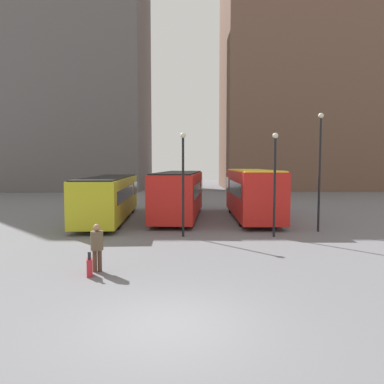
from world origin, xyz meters
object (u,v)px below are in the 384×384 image
(traveler, at_px, (97,243))
(lamp_post_2, at_px, (183,175))
(bus_0, at_px, (109,196))
(bus_1, at_px, (179,193))
(suitcase, at_px, (90,267))
(lamp_post_0, at_px, (275,175))
(bus_2, at_px, (252,192))
(lamp_post_1, at_px, (320,163))

(traveler, bearing_deg, lamp_post_2, -39.13)
(bus_0, bearing_deg, bus_1, -83.05)
(suitcase, relative_size, lamp_post_0, 0.16)
(bus_2, relative_size, suitcase, 12.14)
(lamp_post_2, bearing_deg, lamp_post_0, -1.98)
(bus_0, distance_m, traveler, 12.10)
(bus_1, bearing_deg, lamp_post_0, -138.57)
(bus_0, relative_size, lamp_post_1, 1.82)
(bus_2, xyz_separation_m, lamp_post_2, (-4.50, -6.08, 1.32))
(bus_2, distance_m, lamp_post_1, 5.87)
(bus_1, height_order, bus_2, bus_2)
(suitcase, bearing_deg, lamp_post_2, -38.41)
(bus_2, xyz_separation_m, traveler, (-7.32, -12.23, -0.80))
(bus_0, xyz_separation_m, bus_2, (9.38, 0.33, 0.22))
(suitcase, relative_size, lamp_post_1, 0.13)
(lamp_post_0, xyz_separation_m, lamp_post_2, (-4.54, 0.16, 0.01))
(bus_2, height_order, suitcase, bus_2)
(bus_0, xyz_separation_m, lamp_post_0, (9.42, -5.91, 1.53))
(lamp_post_0, bearing_deg, suitcase, -139.06)
(bus_1, distance_m, suitcase, 13.46)
(suitcase, bearing_deg, traveler, -28.94)
(bus_2, bearing_deg, suitcase, 150.47)
(bus_0, distance_m, lamp_post_1, 13.12)
(bus_1, bearing_deg, bus_0, 104.11)
(bus_0, bearing_deg, lamp_post_1, -112.30)
(lamp_post_0, bearing_deg, bus_1, 126.32)
(bus_1, xyz_separation_m, suitcase, (-2.62, -13.13, -1.39))
(lamp_post_0, bearing_deg, lamp_post_2, 178.02)
(lamp_post_2, bearing_deg, bus_1, 92.98)
(lamp_post_0, bearing_deg, bus_2, 90.38)
(bus_1, bearing_deg, lamp_post_2, -171.91)
(lamp_post_0, distance_m, lamp_post_1, 3.14)
(bus_0, height_order, lamp_post_1, lamp_post_1)
(lamp_post_2, bearing_deg, bus_2, 53.52)
(bus_0, relative_size, bus_2, 1.16)
(bus_0, bearing_deg, lamp_post_2, -141.74)
(bus_0, height_order, traveler, bus_0)
(suitcase, bearing_deg, lamp_post_0, -63.54)
(bus_1, height_order, lamp_post_2, lamp_post_2)
(bus_2, distance_m, suitcase, 14.83)
(traveler, relative_size, suitcase, 1.98)
(bus_2, bearing_deg, bus_0, 92.79)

